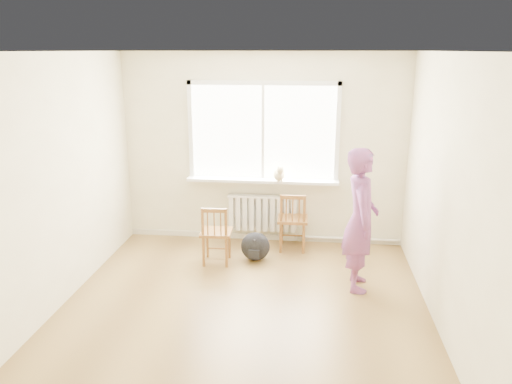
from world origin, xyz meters
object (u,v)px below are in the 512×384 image
(person, at_px, (361,220))
(cat, at_px, (279,174))
(chair_left, at_px, (216,235))
(backpack, at_px, (255,246))
(chair_right, at_px, (293,222))

(person, xyz_separation_m, cat, (-1.02, 1.22, 0.21))
(person, bearing_deg, chair_left, 74.82)
(cat, distance_m, backpack, 1.07)
(person, height_order, cat, person)
(person, bearing_deg, cat, 39.35)
(chair_right, distance_m, backpack, 0.66)
(person, xyz_separation_m, backpack, (-1.29, 0.63, -0.64))
(chair_left, height_order, cat, cat)
(backpack, bearing_deg, cat, 65.50)
(chair_left, distance_m, chair_right, 1.13)
(chair_right, height_order, person, person)
(chair_left, height_order, backpack, chair_left)
(person, distance_m, backpack, 1.57)
(cat, bearing_deg, chair_left, -146.70)
(person, bearing_deg, backpack, 63.27)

